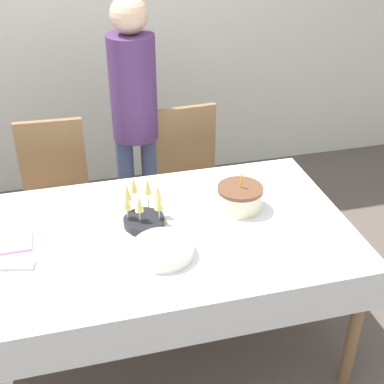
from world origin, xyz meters
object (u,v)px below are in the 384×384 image
(plate_stack_main, at_px, (163,250))
(person_standing, at_px, (134,107))
(birthday_cake, at_px, (240,198))
(plate_stack_dessert, at_px, (144,222))
(dining_chair_far_left, at_px, (56,193))
(dining_chair_far_right, at_px, (190,176))
(champagne_tray, at_px, (142,203))

(plate_stack_main, bearing_deg, person_standing, 86.58)
(plate_stack_main, bearing_deg, birthday_cake, 31.92)
(plate_stack_dessert, distance_m, person_standing, 0.94)
(dining_chair_far_left, relative_size, plate_stack_main, 3.52)
(dining_chair_far_right, bearing_deg, champagne_tray, -120.37)
(birthday_cake, height_order, champagne_tray, birthday_cake)
(dining_chair_far_left, relative_size, birthday_cake, 4.20)
(plate_stack_dessert, relative_size, person_standing, 0.12)
(birthday_cake, bearing_deg, person_standing, 113.60)
(champagne_tray, xyz_separation_m, person_standing, (0.11, 0.84, 0.15))
(birthday_cake, distance_m, plate_stack_dessert, 0.50)
(champagne_tray, bearing_deg, dining_chair_far_right, 59.63)
(birthday_cake, distance_m, champagne_tray, 0.49)
(dining_chair_far_right, xyz_separation_m, birthday_cake, (0.06, -0.76, 0.28))
(dining_chair_far_right, relative_size, plate_stack_dessert, 4.86)
(champagne_tray, relative_size, person_standing, 0.19)
(dining_chair_far_left, xyz_separation_m, champagne_tray, (0.42, -0.73, 0.31))
(dining_chair_far_left, relative_size, plate_stack_dessert, 4.86)
(dining_chair_far_right, distance_m, birthday_cake, 0.81)
(dining_chair_far_left, xyz_separation_m, birthday_cake, (0.91, -0.76, 0.28))
(birthday_cake, xyz_separation_m, champagne_tray, (-0.49, 0.03, 0.03))
(birthday_cake, relative_size, person_standing, 0.14)
(plate_stack_dessert, bearing_deg, person_standing, 83.05)
(dining_chair_far_right, height_order, person_standing, person_standing)
(birthday_cake, height_order, plate_stack_main, birthday_cake)
(champagne_tray, distance_m, person_standing, 0.86)
(plate_stack_dessert, bearing_deg, birthday_cake, 4.18)
(birthday_cake, bearing_deg, dining_chair_far_left, 140.14)
(birthday_cake, xyz_separation_m, person_standing, (-0.38, 0.88, 0.18))
(dining_chair_far_left, relative_size, dining_chair_far_right, 1.00)
(dining_chair_far_left, bearing_deg, plate_stack_dessert, -62.48)
(plate_stack_main, distance_m, plate_stack_dessert, 0.25)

